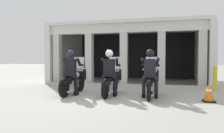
{
  "coord_description": "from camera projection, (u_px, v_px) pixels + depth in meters",
  "views": [
    {
      "loc": [
        1.78,
        -7.11,
        1.25
      ],
      "look_at": [
        0.0,
        0.22,
        1.0
      ],
      "focal_mm": 33.75,
      "sensor_mm": 36.0,
      "label": 1
    }
  ],
  "objects": [
    {
      "name": "police_officer_center",
      "position": [
        109.0,
        69.0,
        7.19
      ],
      "size": [
        0.63,
        0.61,
        1.58
      ],
      "rotation": [
        0.0,
        0.0,
        0.02
      ],
      "color": "black",
      "rests_on": "ground"
    },
    {
      "name": "police_officer_right",
      "position": [
        150.0,
        69.0,
        6.84
      ],
      "size": [
        0.63,
        0.61,
        1.58
      ],
      "rotation": [
        0.0,
        0.0,
        -0.03
      ],
      "color": "black",
      "rests_on": "ground"
    },
    {
      "name": "bollard_kerbside",
      "position": [
        215.0,
        78.0,
        8.36
      ],
      "size": [
        0.14,
        0.14,
        1.01
      ],
      "color": "yellow",
      "rests_on": "ground"
    },
    {
      "name": "motorcycle_left",
      "position": [
        74.0,
        80.0,
        7.69
      ],
      "size": [
        0.62,
        2.04,
        1.35
      ],
      "rotation": [
        0.0,
        0.0,
        0.01
      ],
      "color": "black",
      "rests_on": "ground"
    },
    {
      "name": "station_building",
      "position": [
        131.0,
        47.0,
        12.47
      ],
      "size": [
        8.2,
        4.8,
        3.14
      ],
      "color": "black",
      "rests_on": "ground"
    },
    {
      "name": "traffic_cone_flank",
      "position": [
        209.0,
        92.0,
        6.21
      ],
      "size": [
        0.34,
        0.34,
        0.59
      ],
      "color": "black",
      "rests_on": "ground"
    },
    {
      "name": "kerb_strip",
      "position": [
        122.0,
        85.0,
        9.77
      ],
      "size": [
        7.7,
        0.24,
        0.12
      ],
      "primitive_type": "cube",
      "color": "#B7B5AD",
      "rests_on": "ground"
    },
    {
      "name": "ground_plane",
      "position": [
        125.0,
        85.0,
        10.28
      ],
      "size": [
        80.0,
        80.0,
        0.0
      ],
      "primitive_type": "plane",
      "color": "#A8A59E"
    },
    {
      "name": "police_officer_left",
      "position": [
        71.0,
        68.0,
        7.4
      ],
      "size": [
        0.63,
        0.61,
        1.58
      ],
      "rotation": [
        0.0,
        0.0,
        0.01
      ],
      "color": "black",
      "rests_on": "ground"
    },
    {
      "name": "motorcycle_center",
      "position": [
        111.0,
        81.0,
        7.48
      ],
      "size": [
        0.62,
        2.04,
        1.35
      ],
      "rotation": [
        0.0,
        0.0,
        0.02
      ],
      "color": "black",
      "rests_on": "ground"
    },
    {
      "name": "motorcycle_right",
      "position": [
        151.0,
        82.0,
        7.13
      ],
      "size": [
        0.62,
        2.04,
        1.35
      ],
      "rotation": [
        0.0,
        0.0,
        -0.03
      ],
      "color": "black",
      "rests_on": "ground"
    }
  ]
}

